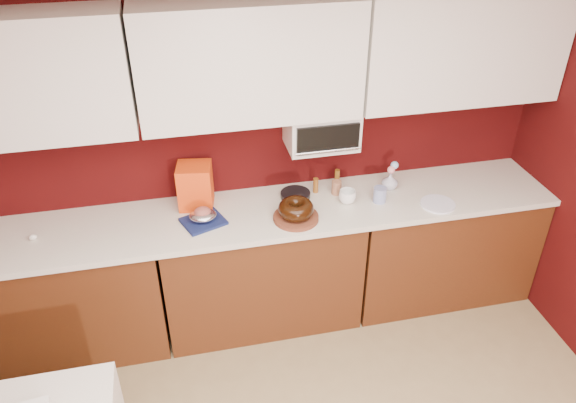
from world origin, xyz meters
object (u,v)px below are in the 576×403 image
(bundt_cake, at_px, (296,209))
(pandoro_box, at_px, (195,186))
(flower_vase, at_px, (390,180))
(toaster_oven, at_px, (321,128))
(blue_jar, at_px, (380,195))
(foil_ham_nest, at_px, (203,215))
(coffee_mug, at_px, (347,195))

(bundt_cake, bearing_deg, pandoro_box, 152.91)
(flower_vase, bearing_deg, toaster_oven, 171.60)
(blue_jar, bearing_deg, pandoro_box, 169.48)
(foil_ham_nest, height_order, blue_jar, blue_jar)
(coffee_mug, xyz_separation_m, flower_vase, (0.34, 0.11, 0.01))
(toaster_oven, bearing_deg, bundt_cake, -128.10)
(bundt_cake, distance_m, blue_jar, 0.60)
(coffee_mug, relative_size, flower_vase, 0.84)
(foil_ham_nest, bearing_deg, blue_jar, -0.30)
(bundt_cake, bearing_deg, blue_jar, 8.20)
(bundt_cake, xyz_separation_m, coffee_mug, (0.38, 0.12, -0.02))
(toaster_oven, relative_size, flower_vase, 3.40)
(pandoro_box, xyz_separation_m, coffee_mug, (0.98, -0.19, -0.09))
(bundt_cake, bearing_deg, foil_ham_nest, 171.03)
(coffee_mug, bearing_deg, pandoro_box, 169.14)
(toaster_oven, height_order, bundt_cake, toaster_oven)
(bundt_cake, xyz_separation_m, blue_jar, (0.59, 0.09, -0.03))
(pandoro_box, xyz_separation_m, flower_vase, (1.32, -0.08, -0.08))
(pandoro_box, distance_m, blue_jar, 1.22)
(pandoro_box, bearing_deg, coffee_mug, -1.36)
(pandoro_box, height_order, blue_jar, pandoro_box)
(pandoro_box, relative_size, coffee_mug, 2.67)
(toaster_oven, bearing_deg, foil_ham_nest, -165.71)
(bundt_cake, relative_size, coffee_mug, 2.05)
(foil_ham_nest, bearing_deg, bundt_cake, -8.97)
(foil_ham_nest, xyz_separation_m, pandoro_box, (-0.02, 0.22, 0.09))
(pandoro_box, bearing_deg, blue_jar, -1.02)
(toaster_oven, distance_m, blue_jar, 0.59)
(toaster_oven, height_order, blue_jar, toaster_oven)
(toaster_oven, height_order, pandoro_box, toaster_oven)
(toaster_oven, bearing_deg, coffee_mug, -51.23)
(coffee_mug, bearing_deg, foil_ham_nest, -178.34)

